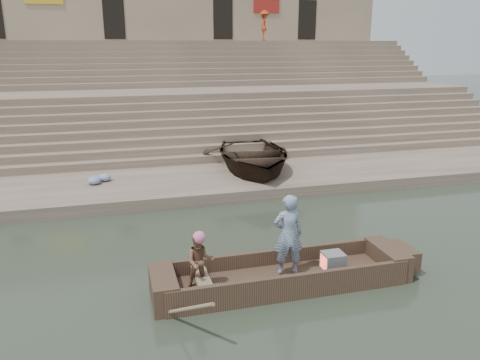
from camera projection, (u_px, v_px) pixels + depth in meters
name	position (u px, v px, depth m)	size (l,w,h in m)	color
ground	(256.00, 303.00, 9.56)	(120.00, 120.00, 0.00)	#2C3628
lower_landing	(191.00, 184.00, 16.91)	(32.00, 4.00, 0.40)	gray
mid_landing	(165.00, 119.00, 23.53)	(32.00, 3.00, 2.80)	gray
upper_landing	(152.00, 84.00, 29.68)	(32.00, 3.00, 5.20)	gray
ghat_steps	(161.00, 107.00, 24.99)	(32.00, 11.00, 5.20)	gray
building_wall	(144.00, 35.00, 32.55)	(32.00, 5.07, 11.20)	tan
main_rowboat	(282.00, 281.00, 10.21)	(5.00, 1.30, 0.22)	brown
rowboat_trim	(292.00, 271.00, 10.20)	(6.04, 2.63, 1.85)	brown
standing_man	(288.00, 235.00, 10.06)	(0.66, 0.43, 1.80)	navy
rowing_man	(200.00, 262.00, 9.53)	(0.57, 0.45, 1.18)	#21633D
television	(333.00, 261.00, 10.41)	(0.46, 0.42, 0.40)	slate
beached_rowboat	(252.00, 155.00, 17.96)	(3.85, 5.39, 1.12)	#2D2116
pedestrian	(265.00, 26.00, 29.66)	(1.18, 0.68, 1.82)	#A63B1C
cloth_bundles	(147.00, 174.00, 16.91)	(5.53, 1.18, 0.26)	#3F5999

